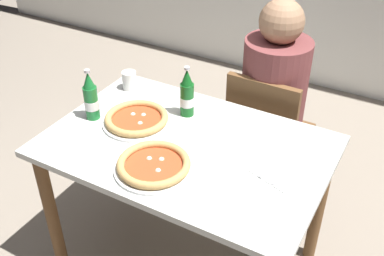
{
  "coord_description": "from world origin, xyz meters",
  "views": [
    {
      "loc": [
        0.8,
        -1.37,
        1.92
      ],
      "look_at": [
        0.0,
        0.05,
        0.8
      ],
      "focal_mm": 43.0,
      "sensor_mm": 36.0,
      "label": 1
    }
  ],
  "objects_px": {
    "diner_seated": "(271,113)",
    "beer_bottle_left": "(187,95)",
    "beer_bottle_center": "(91,98)",
    "pizza_marinara_far": "(137,119)",
    "napkin_with_cutlery": "(280,171)",
    "chair_behind_table": "(266,133)",
    "dining_table_main": "(186,164)",
    "paper_cup": "(129,80)",
    "pizza_margherita_near": "(154,165)"
  },
  "relations": [
    {
      "from": "pizza_margherita_near",
      "to": "pizza_marinara_far",
      "type": "distance_m",
      "value": 0.34
    },
    {
      "from": "dining_table_main",
      "to": "pizza_marinara_far",
      "type": "bearing_deg",
      "value": 174.71
    },
    {
      "from": "chair_behind_table",
      "to": "beer_bottle_left",
      "type": "bearing_deg",
      "value": 58.33
    },
    {
      "from": "pizza_marinara_far",
      "to": "beer_bottle_left",
      "type": "xyz_separation_m",
      "value": [
        0.16,
        0.18,
        0.08
      ]
    },
    {
      "from": "beer_bottle_left",
      "to": "paper_cup",
      "type": "distance_m",
      "value": 0.39
    },
    {
      "from": "pizza_marinara_far",
      "to": "beer_bottle_center",
      "type": "bearing_deg",
      "value": -163.47
    },
    {
      "from": "pizza_marinara_far",
      "to": "pizza_margherita_near",
      "type": "bearing_deg",
      "value": -43.71
    },
    {
      "from": "chair_behind_table",
      "to": "dining_table_main",
      "type": "bearing_deg",
      "value": 77.26
    },
    {
      "from": "dining_table_main",
      "to": "beer_bottle_left",
      "type": "relative_size",
      "value": 4.86
    },
    {
      "from": "beer_bottle_left",
      "to": "paper_cup",
      "type": "bearing_deg",
      "value": 170.05
    },
    {
      "from": "chair_behind_table",
      "to": "paper_cup",
      "type": "xyz_separation_m",
      "value": [
        -0.63,
        -0.34,
        0.32
      ]
    },
    {
      "from": "diner_seated",
      "to": "beer_bottle_left",
      "type": "height_order",
      "value": "diner_seated"
    },
    {
      "from": "pizza_margherita_near",
      "to": "beer_bottle_center",
      "type": "bearing_deg",
      "value": 158.54
    },
    {
      "from": "diner_seated",
      "to": "napkin_with_cutlery",
      "type": "distance_m",
      "value": 0.72
    },
    {
      "from": "beer_bottle_left",
      "to": "chair_behind_table",
      "type": "bearing_deg",
      "value": 57.61
    },
    {
      "from": "beer_bottle_center",
      "to": "paper_cup",
      "type": "height_order",
      "value": "beer_bottle_center"
    },
    {
      "from": "chair_behind_table",
      "to": "beer_bottle_left",
      "type": "height_order",
      "value": "beer_bottle_left"
    },
    {
      "from": "diner_seated",
      "to": "pizza_margherita_near",
      "type": "relative_size",
      "value": 3.79
    },
    {
      "from": "diner_seated",
      "to": "beer_bottle_left",
      "type": "distance_m",
      "value": 0.59
    },
    {
      "from": "beer_bottle_center",
      "to": "napkin_with_cutlery",
      "type": "height_order",
      "value": "beer_bottle_center"
    },
    {
      "from": "dining_table_main",
      "to": "beer_bottle_left",
      "type": "distance_m",
      "value": 0.32
    },
    {
      "from": "dining_table_main",
      "to": "beer_bottle_left",
      "type": "height_order",
      "value": "beer_bottle_left"
    },
    {
      "from": "dining_table_main",
      "to": "paper_cup",
      "type": "relative_size",
      "value": 12.63
    },
    {
      "from": "pizza_marinara_far",
      "to": "napkin_with_cutlery",
      "type": "bearing_deg",
      "value": -0.52
    },
    {
      "from": "pizza_marinara_far",
      "to": "beer_bottle_left",
      "type": "distance_m",
      "value": 0.25
    },
    {
      "from": "napkin_with_cutlery",
      "to": "pizza_margherita_near",
      "type": "bearing_deg",
      "value": -152.38
    },
    {
      "from": "paper_cup",
      "to": "dining_table_main",
      "type": "bearing_deg",
      "value": -28.87
    },
    {
      "from": "dining_table_main",
      "to": "beer_bottle_center",
      "type": "relative_size",
      "value": 4.86
    },
    {
      "from": "beer_bottle_center",
      "to": "napkin_with_cutlery",
      "type": "bearing_deg",
      "value": 3.45
    },
    {
      "from": "dining_table_main",
      "to": "napkin_with_cutlery",
      "type": "relative_size",
      "value": 5.28
    },
    {
      "from": "diner_seated",
      "to": "beer_bottle_left",
      "type": "bearing_deg",
      "value": -119.53
    },
    {
      "from": "pizza_margherita_near",
      "to": "napkin_with_cutlery",
      "type": "xyz_separation_m",
      "value": [
        0.44,
        0.23,
        -0.02
      ]
    },
    {
      "from": "diner_seated",
      "to": "beer_bottle_center",
      "type": "distance_m",
      "value": 0.97
    },
    {
      "from": "chair_behind_table",
      "to": "beer_bottle_center",
      "type": "bearing_deg",
      "value": 46.69
    },
    {
      "from": "beer_bottle_center",
      "to": "napkin_with_cutlery",
      "type": "distance_m",
      "value": 0.9
    },
    {
      "from": "dining_table_main",
      "to": "pizza_marinara_far",
      "type": "height_order",
      "value": "pizza_marinara_far"
    },
    {
      "from": "napkin_with_cutlery",
      "to": "paper_cup",
      "type": "relative_size",
      "value": 2.39
    },
    {
      "from": "beer_bottle_left",
      "to": "paper_cup",
      "type": "height_order",
      "value": "beer_bottle_left"
    },
    {
      "from": "paper_cup",
      "to": "diner_seated",
      "type": "bearing_deg",
      "value": 31.66
    },
    {
      "from": "beer_bottle_center",
      "to": "beer_bottle_left",
      "type": "bearing_deg",
      "value": 33.08
    },
    {
      "from": "dining_table_main",
      "to": "pizza_margherita_near",
      "type": "relative_size",
      "value": 3.76
    },
    {
      "from": "pizza_marinara_far",
      "to": "chair_behind_table",
      "type": "bearing_deg",
      "value": 54.27
    },
    {
      "from": "pizza_marinara_far",
      "to": "beer_bottle_left",
      "type": "bearing_deg",
      "value": 47.59
    },
    {
      "from": "beer_bottle_center",
      "to": "pizza_marinara_far",
      "type": "bearing_deg",
      "value": 16.53
    },
    {
      "from": "beer_bottle_center",
      "to": "chair_behind_table",
      "type": "bearing_deg",
      "value": 45.97
    },
    {
      "from": "diner_seated",
      "to": "beer_bottle_center",
      "type": "relative_size",
      "value": 4.89
    },
    {
      "from": "pizza_marinara_far",
      "to": "napkin_with_cutlery",
      "type": "xyz_separation_m",
      "value": [
        0.69,
        -0.01,
        -0.02
      ]
    },
    {
      "from": "dining_table_main",
      "to": "diner_seated",
      "type": "height_order",
      "value": "diner_seated"
    },
    {
      "from": "chair_behind_table",
      "to": "pizza_marinara_far",
      "type": "relative_size",
      "value": 2.71
    },
    {
      "from": "pizza_marinara_far",
      "to": "beer_bottle_center",
      "type": "height_order",
      "value": "beer_bottle_center"
    }
  ]
}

